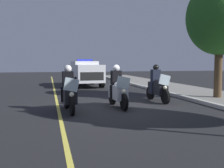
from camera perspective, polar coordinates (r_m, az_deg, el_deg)
The scene contains 8 objects.
ground_plane at distance 10.50m, azimuth 0.75°, elevation -5.15°, with size 80.00×80.00×0.00m, color black.
curb_strip at distance 12.09m, azimuth 19.27°, elevation -3.75°, with size 48.00×0.24×0.15m, color #B7B5AD.
lane_stripe_center at distance 10.18m, azimuth -11.69°, elevation -5.55°, with size 48.00×0.12×0.01m, color #E0D14C.
police_motorcycle_lead_left at distance 9.66m, azimuth -9.49°, elevation -1.90°, with size 2.14×0.61×1.72m.
police_motorcycle_lead_right at distance 10.41m, azimuth 1.26°, elevation -1.35°, with size 2.14×0.61×1.72m.
police_motorcycle_trailing at distance 12.14m, azimuth 9.96°, elevation -0.55°, with size 2.14×0.61×1.72m.
police_suv at distance 19.85m, azimuth -5.98°, elevation 2.60°, with size 5.01×2.31×2.05m.
tree_mid_block at distance 13.88m, azimuth 22.67°, elevation 13.34°, with size 3.21×3.21×5.71m.
Camera 1 is at (10.01, -2.59, 1.81)m, focal length 41.54 mm.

